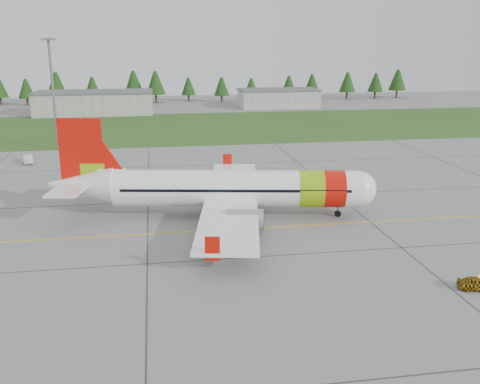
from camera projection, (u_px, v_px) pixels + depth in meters
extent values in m
plane|color=gray|center=(304.00, 254.00, 51.67)|extent=(320.00, 320.00, 0.00)
cylinder|color=white|center=(236.00, 188.00, 62.01)|extent=(28.57, 9.10, 4.24)
sphere|color=white|center=(358.00, 189.00, 61.81)|extent=(4.24, 4.24, 4.24)
cone|color=white|center=(82.00, 185.00, 62.15)|extent=(8.23, 5.50, 4.24)
cube|color=black|center=(361.00, 186.00, 61.70)|extent=(2.21, 3.09, 0.61)
cylinder|color=#8ABB0E|center=(311.00, 189.00, 61.89)|extent=(3.54, 4.75, 4.32)
cylinder|color=red|center=(333.00, 189.00, 61.85)|extent=(3.11, 4.67, 4.32)
cube|color=white|center=(231.00, 198.00, 62.34)|extent=(11.95, 35.30, 0.39)
cube|color=red|center=(227.00, 161.00, 78.83)|extent=(1.32, 0.42, 2.17)
cube|color=red|center=(212.00, 249.00, 45.55)|extent=(1.32, 0.42, 2.17)
cylinder|color=gray|center=(245.00, 190.00, 68.23)|extent=(4.25, 2.93, 2.28)
cylinder|color=gray|center=(245.00, 220.00, 56.72)|extent=(4.25, 2.93, 2.28)
cube|color=red|center=(81.00, 154.00, 61.16)|extent=(4.99, 1.26, 8.26)
cube|color=#8ABB0E|center=(93.00, 174.00, 61.79)|extent=(2.86, 0.94, 2.61)
cube|color=white|center=(77.00, 182.00, 62.08)|extent=(5.61, 12.92, 0.24)
cylinder|color=slate|center=(338.00, 210.00, 62.55)|extent=(0.20, 0.20, 1.52)
cylinder|color=black|center=(338.00, 213.00, 62.66)|extent=(0.78, 0.43, 0.74)
cylinder|color=slate|center=(223.00, 200.00, 65.59)|extent=(0.24, 0.24, 2.07)
cylinder|color=black|center=(220.00, 204.00, 65.73)|extent=(1.20, 0.68, 1.13)
cylinder|color=slate|center=(221.00, 216.00, 59.73)|extent=(0.24, 0.24, 2.07)
cylinder|color=black|center=(217.00, 220.00, 59.87)|extent=(1.20, 0.68, 1.13)
imported|color=#CE960B|center=(480.00, 272.00, 43.76)|extent=(1.46, 1.59, 3.28)
imported|color=silver|center=(27.00, 151.00, 89.70)|extent=(1.76, 1.70, 4.25)
cube|color=#30561E|center=(212.00, 126.00, 129.57)|extent=(320.00, 50.00, 0.03)
cube|color=gold|center=(285.00, 227.00, 59.27)|extent=(120.00, 0.25, 0.02)
cube|color=#A8A8A3|center=(95.00, 103.00, 150.73)|extent=(32.00, 14.00, 6.00)
cube|color=#A8A8A3|center=(278.00, 99.00, 166.92)|extent=(24.00, 12.00, 5.20)
cylinder|color=slate|center=(54.00, 96.00, 99.12)|extent=(0.50, 0.50, 20.00)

